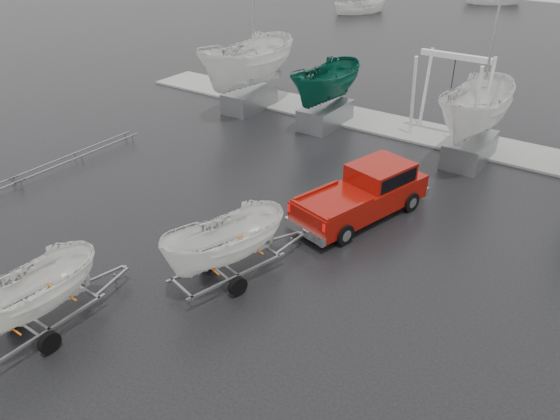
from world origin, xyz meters
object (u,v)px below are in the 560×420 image
(pickup_truck, at_px, (367,191))
(trailer_parked, at_px, (18,257))
(boat_hoist, at_px, (452,85))
(trailer_hitched, at_px, (224,206))

(pickup_truck, height_order, trailer_parked, trailer_parked)
(pickup_truck, relative_size, boat_hoist, 1.42)
(trailer_hitched, xyz_separation_m, boat_hoist, (1.39, 14.96, 0.07))
(pickup_truck, xyz_separation_m, trailer_hitched, (-1.63, -6.04, 1.63))
(trailer_hitched, bearing_deg, pickup_truck, 90.00)
(trailer_parked, xyz_separation_m, boat_hoist, (3.99, 19.75, 0.14))
(pickup_truck, bearing_deg, boat_hoist, 106.67)
(boat_hoist, bearing_deg, pickup_truck, -88.44)
(trailer_parked, bearing_deg, trailer_hitched, 62.19)
(boat_hoist, bearing_deg, trailer_hitched, -95.31)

